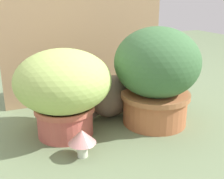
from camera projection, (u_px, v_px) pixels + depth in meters
ground_plane at (102, 132)px, 1.33m from camera, size 6.00×6.00×0.00m
cardboard_backdrop at (85, 35)px, 1.64m from camera, size 0.96×0.03×0.79m
grass_planter at (63, 87)px, 1.25m from camera, size 0.43×0.43×0.40m
leafy_planter at (157, 74)px, 1.35m from camera, size 0.41×0.41×0.48m
cat at (114, 93)px, 1.49m from camera, size 0.39×0.26×0.32m
mushroom_ornament_pink at (82, 138)px, 1.11m from camera, size 0.11×0.11×0.12m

